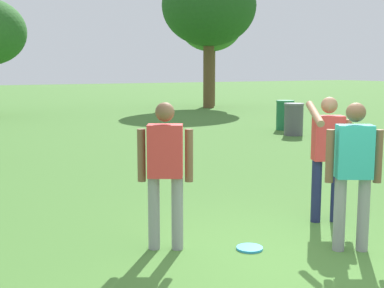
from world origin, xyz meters
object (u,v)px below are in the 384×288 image
at_px(person_bystander, 328,150).
at_px(tree_slender_mid, 209,6).
at_px(person_catcher, 165,166).
at_px(trash_can_beside_table, 294,119).
at_px(person_thrower, 354,167).
at_px(tree_back_left, 211,26).
at_px(frisbee, 250,248).
at_px(trash_can_further_along, 285,115).

relative_size(person_bystander, tree_slender_mid, 0.23).
relative_size(person_catcher, trash_can_beside_table, 1.71).
relative_size(person_thrower, trash_can_beside_table, 1.71).
xyz_separation_m(person_bystander, tree_slender_mid, (8.88, 17.82, 4.02)).
xyz_separation_m(person_bystander, tree_back_left, (9.68, 18.96, 3.21)).
bearing_deg(tree_back_left, person_thrower, -117.16).
bearing_deg(frisbee, person_thrower, -30.86).
xyz_separation_m(person_thrower, person_catcher, (-1.76, 1.04, 0.00)).
xyz_separation_m(trash_can_beside_table, tree_back_left, (4.19, 11.74, 3.69)).
bearing_deg(person_thrower, trash_can_further_along, 54.55).
xyz_separation_m(person_bystander, trash_can_further_along, (6.16, 8.45, -0.48)).
distance_m(trash_can_beside_table, trash_can_further_along, 1.40).
bearing_deg(tree_slender_mid, person_thrower, -116.64).
bearing_deg(person_bystander, tree_slender_mid, 63.50).
height_order(trash_can_beside_table, tree_slender_mid, tree_slender_mid).
xyz_separation_m(person_catcher, trash_can_beside_table, (7.79, 7.14, -0.46)).
distance_m(person_catcher, person_bystander, 2.30).
bearing_deg(tree_back_left, person_bystander, -117.05).
xyz_separation_m(frisbee, trash_can_beside_table, (6.98, 7.61, 0.47)).
height_order(person_thrower, person_bystander, same).
bearing_deg(person_thrower, tree_slender_mid, 63.36).
bearing_deg(trash_can_beside_table, frisbee, -132.55).
bearing_deg(tree_slender_mid, tree_back_left, 55.02).
bearing_deg(person_catcher, frisbee, -30.18).
distance_m(trash_can_further_along, tree_back_left, 11.68).
xyz_separation_m(person_catcher, tree_back_left, (11.98, 18.88, 3.23)).
bearing_deg(trash_can_further_along, person_bystander, -126.10).
distance_m(frisbee, tree_slender_mid, 21.53).
distance_m(trash_can_beside_table, tree_slender_mid, 12.00).
relative_size(person_thrower, person_bystander, 1.00).
height_order(frisbee, trash_can_further_along, trash_can_further_along).
relative_size(person_catcher, tree_back_left, 0.29).
bearing_deg(person_catcher, person_bystander, -2.09).
height_order(person_bystander, trash_can_further_along, person_bystander).
distance_m(tree_slender_mid, tree_back_left, 1.61).
height_order(trash_can_beside_table, tree_back_left, tree_back_left).
height_order(person_catcher, trash_can_further_along, person_catcher).
bearing_deg(trash_can_further_along, person_catcher, -135.32).
relative_size(person_bystander, tree_back_left, 0.29).
distance_m(person_bystander, trash_can_beside_table, 9.08).
distance_m(person_thrower, frisbee, 1.45).
xyz_separation_m(person_thrower, tree_back_left, (10.22, 19.92, 3.23)).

